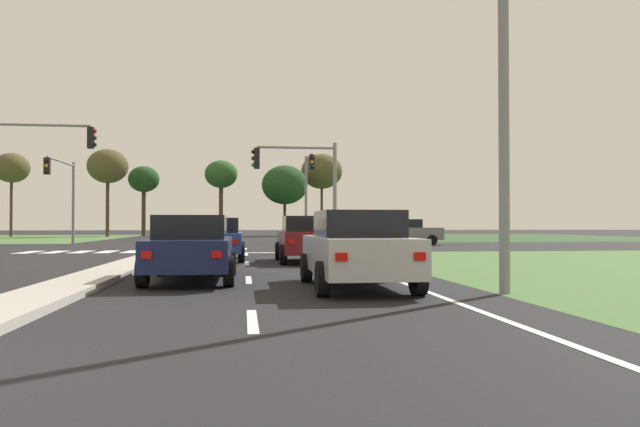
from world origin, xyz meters
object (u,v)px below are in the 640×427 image
traffic_signal_near_left (28,161)px  pedestrian_at_median (194,225)px  street_lamp_near (494,10)px  treeline_third (108,167)px  car_beige_third (327,232)px  car_navy_fifth (192,247)px  car_black_fourth (180,230)px  car_silver_near (357,249)px  treeline_fourth (144,180)px  traffic_signal_near_right (303,177)px  treeline_fifth (221,175)px  treeline_sixth (285,185)px  traffic_signal_far_left (64,184)px  car_maroon_seventh (306,239)px  treeline_second (12,168)px  car_blue_sixth (216,239)px  car_grey_eighth (405,232)px  traffic_signal_far_right (308,183)px  car_teal_second (172,230)px  treeline_seventh (322,171)px

traffic_signal_near_left → pedestrian_at_median: size_ratio=3.26×
street_lamp_near → treeline_third: street_lamp_near is taller
car_beige_third → pedestrian_at_median: 11.46m
car_navy_fifth → treeline_third: treeline_third is taller
car_black_fourth → pedestrian_at_median: (2.29, -13.44, 0.47)m
car_silver_near → treeline_fourth: bearing=103.0°
car_navy_fifth → pedestrian_at_median: (-2.23, 28.63, 0.48)m
traffic_signal_near_left → treeline_fourth: size_ratio=0.76×
traffic_signal_near_right → treeline_fifth: 41.98m
treeline_fifth → treeline_sixth: (6.99, -3.13, -1.25)m
car_black_fourth → traffic_signal_far_left: traffic_signal_far_left is taller
car_maroon_seventh → treeline_second: size_ratio=0.49×
traffic_signal_near_left → street_lamp_near: 22.18m
treeline_fourth → treeline_fifth: treeline_fifth is taller
car_blue_sixth → street_lamp_near: size_ratio=0.48×
treeline_third → treeline_sixth: bearing=1.9°
car_navy_fifth → traffic_signal_far_left: 26.96m
treeline_fifth → car_grey_eighth: bearing=-69.0°
traffic_signal_near_right → traffic_signal_far_right: size_ratio=0.86×
car_teal_second → pedestrian_at_median: (2.40, -8.02, 0.45)m
car_beige_third → car_blue_sixth: size_ratio=0.95×
car_blue_sixth → traffic_signal_near_right: size_ratio=0.90×
treeline_fifth → treeline_sixth: treeline_fifth is taller
traffic_signal_far_left → pedestrian_at_median: (7.59, 3.70, -2.51)m
car_navy_fifth → traffic_signal_far_right: 26.53m
traffic_signal_far_left → traffic_signal_far_right: bearing=3.2°
street_lamp_near → traffic_signal_near_left: bearing=129.5°
car_teal_second → traffic_signal_far_left: traffic_signal_far_left is taller
treeline_seventh → car_teal_second: bearing=-128.2°
traffic_signal_far_right → traffic_signal_near_right: bearing=-97.1°
traffic_signal_far_left → street_lamp_near: street_lamp_near is taller
car_black_fourth → treeline_sixth: (10.14, 10.21, 4.81)m
car_teal_second → car_blue_sixth: bearing=99.6°
car_silver_near → car_maroon_seventh: size_ratio=1.03×
car_silver_near → treeline_seventh: 58.21m
car_beige_third → treeline_fourth: (-15.83, 35.11, 5.39)m
car_grey_eighth → car_navy_fifth: bearing=-26.1°
car_black_fourth → street_lamp_near: size_ratio=0.45×
car_silver_near → car_grey_eighth: (7.74, 24.87, 0.02)m
car_teal_second → street_lamp_near: (10.50, -39.84, 4.55)m
car_teal_second → treeline_sixth: size_ratio=0.56×
car_silver_near → car_maroon_seventh: bearing=90.9°
pedestrian_at_median → treeline_third: (-10.70, 23.04, 6.07)m
car_maroon_seventh → treeline_seventh: bearing=82.1°
treeline_second → treeline_fifth: 21.74m
car_beige_third → traffic_signal_far_right: traffic_signal_far_right is taller
traffic_signal_far_left → treeline_seventh: size_ratio=0.61×
car_navy_fifth → treeline_sixth: (5.62, 52.28, 4.82)m
car_silver_near → car_grey_eighth: car_grey_eighth is taller
car_beige_third → treeline_seventh: (4.17, 34.79, 6.55)m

